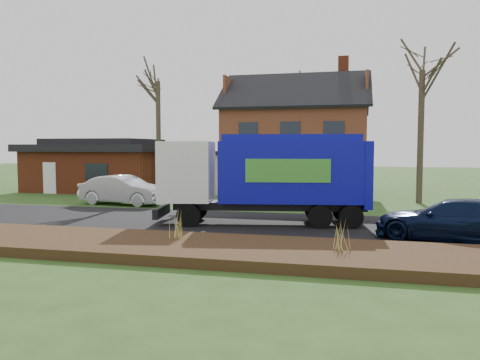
# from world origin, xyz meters

# --- Properties ---
(ground) EXTENTS (120.00, 120.00, 0.00)m
(ground) POSITION_xyz_m (0.00, 0.00, 0.00)
(ground) COLOR #284617
(ground) RESTS_ON ground
(road) EXTENTS (80.00, 7.00, 0.02)m
(road) POSITION_xyz_m (0.00, 0.00, 0.01)
(road) COLOR black
(road) RESTS_ON ground
(mulch_verge) EXTENTS (80.00, 3.50, 0.30)m
(mulch_verge) POSITION_xyz_m (0.00, -5.30, 0.15)
(mulch_verge) COLOR black
(mulch_verge) RESTS_ON ground
(main_house) EXTENTS (12.95, 8.95, 9.26)m
(main_house) POSITION_xyz_m (1.49, 13.91, 4.03)
(main_house) COLOR beige
(main_house) RESTS_ON ground
(ranch_house) EXTENTS (9.80, 8.20, 3.70)m
(ranch_house) POSITION_xyz_m (-12.00, 13.00, 1.81)
(ranch_house) COLOR #943C20
(ranch_house) RESTS_ON ground
(garbage_truck) EXTENTS (8.65, 3.59, 3.60)m
(garbage_truck) POSITION_xyz_m (2.42, 0.35, 2.07)
(garbage_truck) COLOR black
(garbage_truck) RESTS_ON ground
(silver_sedan) EXTENTS (4.98, 2.21, 1.59)m
(silver_sedan) POSITION_xyz_m (-6.31, 4.88, 0.79)
(silver_sedan) COLOR #B3B7BC
(silver_sedan) RESTS_ON ground
(navy_wagon) EXTENTS (5.35, 3.67, 1.44)m
(navy_wagon) POSITION_xyz_m (8.94, -1.80, 0.72)
(navy_wagon) COLOR black
(navy_wagon) RESTS_ON ground
(tree_front_west) EXTENTS (3.36, 3.36, 9.97)m
(tree_front_west) POSITION_xyz_m (-6.08, 9.11, 8.22)
(tree_front_west) COLOR #433928
(tree_front_west) RESTS_ON ground
(tree_front_east) EXTENTS (3.76, 3.76, 10.44)m
(tree_front_east) POSITION_xyz_m (9.35, 9.42, 8.49)
(tree_front_east) COLOR #443729
(tree_front_east) RESTS_ON ground
(tree_back) EXTENTS (3.27, 3.27, 10.37)m
(tree_back) POSITION_xyz_m (1.94, 20.83, 8.64)
(tree_back) COLOR #3E3325
(tree_back) RESTS_ON ground
(grass_clump_mid) EXTENTS (0.31, 0.26, 0.87)m
(grass_clump_mid) POSITION_xyz_m (0.50, -4.78, 0.74)
(grass_clump_mid) COLOR tan
(grass_clump_mid) RESTS_ON mulch_verge
(grass_clump_east) EXTENTS (0.31, 0.26, 0.78)m
(grass_clump_east) POSITION_xyz_m (5.44, -5.25, 0.69)
(grass_clump_east) COLOR #AC964C
(grass_clump_east) RESTS_ON mulch_verge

